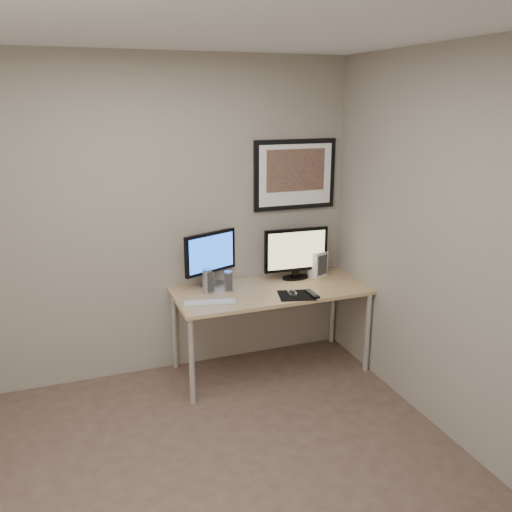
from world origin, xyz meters
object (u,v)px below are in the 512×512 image
object	(u,v)px
desk	(271,297)
speaker_left	(207,281)
monitor_tv	(296,252)
keyboard	(210,302)
monitor_large	(210,256)
fan_unit	(318,264)
speaker_right	(228,281)
framed_art	(295,175)

from	to	relation	value
desk	speaker_left	size ratio (longest dim) A/B	7.94
monitor_tv	keyboard	distance (m)	0.95
monitor_large	desk	bearing A→B (deg)	-52.97
monitor_tv	fan_unit	world-z (taller)	monitor_tv
monitor_large	speaker_left	xyz separation A→B (m)	(-0.07, -0.16, -0.16)
monitor_large	monitor_tv	world-z (taller)	monitor_large
desk	keyboard	world-z (taller)	keyboard
desk	monitor_tv	bearing A→B (deg)	30.36
keyboard	fan_unit	size ratio (longest dim) A/B	1.85
monitor_large	speaker_right	bearing A→B (deg)	-84.94
keyboard	desk	bearing A→B (deg)	26.33
monitor_large	keyboard	distance (m)	0.48
framed_art	fan_unit	size ratio (longest dim) A/B	3.32
monitor_large	speaker_right	distance (m)	0.27
speaker_right	desk	bearing A→B (deg)	-7.39
desk	fan_unit	distance (m)	0.58
monitor_tv	keyboard	size ratio (longest dim) A/B	1.38
monitor_large	keyboard	world-z (taller)	monitor_large
speaker_left	fan_unit	bearing A→B (deg)	-17.03
framed_art	speaker_right	world-z (taller)	framed_art
framed_art	monitor_large	bearing A→B (deg)	-174.59
framed_art	monitor_tv	size ratio (longest dim) A/B	1.30
monitor_large	monitor_tv	bearing A→B (deg)	-28.67
monitor_large	speaker_right	world-z (taller)	monitor_large
monitor_tv	speaker_right	distance (m)	0.68
monitor_tv	speaker_right	size ratio (longest dim) A/B	3.39
desk	keyboard	distance (m)	0.58
speaker_left	speaker_right	world-z (taller)	speaker_left
desk	monitor_large	bearing A→B (deg)	149.74
speaker_left	fan_unit	world-z (taller)	fan_unit
desk	fan_unit	world-z (taller)	fan_unit
keyboard	framed_art	bearing A→B (deg)	39.82
desk	keyboard	bearing A→B (deg)	-166.28
keyboard	monitor_tv	bearing A→B (deg)	32.63
monitor_large	speaker_right	xyz separation A→B (m)	(0.10, -0.18, -0.17)
speaker_right	monitor_large	bearing A→B (deg)	122.55
speaker_right	monitor_tv	bearing A→B (deg)	13.94
speaker_left	fan_unit	distance (m)	1.04
framed_art	speaker_right	xyz separation A→B (m)	(-0.69, -0.26, -0.81)
fan_unit	keyboard	bearing A→B (deg)	174.50
monitor_large	keyboard	size ratio (longest dim) A/B	1.15
monitor_tv	speaker_right	bearing A→B (deg)	-168.54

